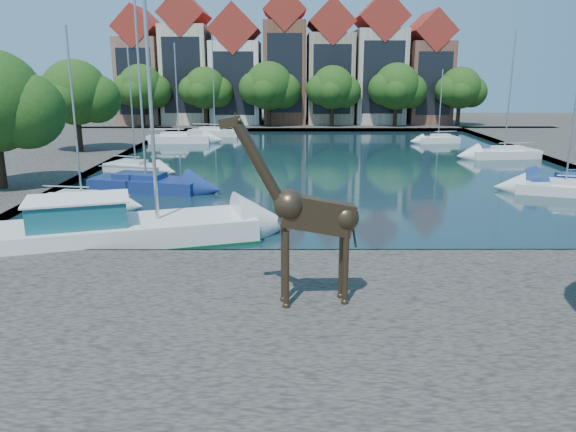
% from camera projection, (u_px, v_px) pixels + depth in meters
% --- Properties ---
extents(ground, '(160.00, 160.00, 0.00)m').
position_uv_depth(ground, '(380.00, 261.00, 22.66)').
color(ground, '#38332B').
rests_on(ground, ground).
extents(water_basin, '(38.00, 50.00, 0.08)m').
position_uv_depth(water_basin, '(333.00, 163.00, 45.87)').
color(water_basin, black).
rests_on(water_basin, ground).
extents(near_quay, '(50.00, 14.00, 0.50)m').
position_uv_depth(near_quay, '(420.00, 334.00, 15.82)').
color(near_quay, '#534F48').
rests_on(near_quay, ground).
extents(far_quay, '(60.00, 16.00, 0.50)m').
position_uv_depth(far_quay, '(314.00, 124.00, 76.77)').
color(far_quay, '#534F48').
rests_on(far_quay, ground).
extents(left_quay, '(14.00, 52.00, 0.50)m').
position_uv_depth(left_quay, '(27.00, 161.00, 45.76)').
color(left_quay, '#534F48').
rests_on(left_quay, ground).
extents(townhouse_west_end, '(5.44, 9.18, 14.93)m').
position_uv_depth(townhouse_west_end, '(143.00, 70.00, 74.90)').
color(townhouse_west_end, '#91624F').
rests_on(townhouse_west_end, far_quay).
extents(townhouse_west_mid, '(5.94, 9.18, 16.79)m').
position_uv_depth(townhouse_west_mid, '(187.00, 64.00, 74.70)').
color(townhouse_west_mid, beige).
rests_on(townhouse_west_mid, far_quay).
extents(townhouse_west_inner, '(6.43, 9.18, 15.15)m').
position_uv_depth(townhouse_west_inner, '(236.00, 71.00, 74.94)').
color(townhouse_west_inner, white).
rests_on(townhouse_west_inner, far_quay).
extents(townhouse_center, '(5.44, 9.18, 16.93)m').
position_uv_depth(townhouse_center, '(285.00, 63.00, 74.69)').
color(townhouse_center, brown).
rests_on(townhouse_center, far_quay).
extents(townhouse_east_inner, '(5.94, 9.18, 15.79)m').
position_uv_depth(townhouse_east_inner, '(330.00, 68.00, 74.87)').
color(townhouse_east_inner, tan).
rests_on(townhouse_east_inner, far_quay).
extents(townhouse_east_mid, '(6.43, 9.18, 16.65)m').
position_uv_depth(townhouse_east_mid, '(378.00, 65.00, 74.79)').
color(townhouse_east_mid, beige).
rests_on(townhouse_east_mid, far_quay).
extents(townhouse_east_end, '(5.44, 9.18, 14.43)m').
position_uv_depth(townhouse_east_end, '(427.00, 72.00, 75.06)').
color(townhouse_east_end, brown).
rests_on(townhouse_east_end, far_quay).
extents(far_tree_far_west, '(7.28, 5.60, 7.68)m').
position_uv_depth(far_tree_far_west, '(142.00, 88.00, 70.14)').
color(far_tree_far_west, '#332114').
rests_on(far_tree_far_west, far_quay).
extents(far_tree_west, '(6.76, 5.20, 7.36)m').
position_uv_depth(far_tree_west, '(206.00, 89.00, 70.19)').
color(far_tree_west, '#332114').
rests_on(far_tree_west, far_quay).
extents(far_tree_mid_west, '(7.80, 6.00, 8.00)m').
position_uv_depth(far_tree_mid_west, '(270.00, 88.00, 70.15)').
color(far_tree_mid_west, '#332114').
rests_on(far_tree_mid_west, far_quay).
extents(far_tree_mid_east, '(7.02, 5.40, 7.52)m').
position_uv_depth(far_tree_mid_east, '(333.00, 89.00, 70.21)').
color(far_tree_mid_east, '#332114').
rests_on(far_tree_mid_east, far_quay).
extents(far_tree_east, '(7.54, 5.80, 7.84)m').
position_uv_depth(far_tree_east, '(397.00, 88.00, 70.20)').
color(far_tree_east, '#332114').
rests_on(far_tree_east, far_quay).
extents(far_tree_far_east, '(6.76, 5.20, 7.36)m').
position_uv_depth(far_tree_far_east, '(461.00, 89.00, 70.26)').
color(far_tree_far_east, '#332114').
rests_on(far_tree_far_east, far_quay).
extents(side_tree_left_far, '(7.28, 5.60, 7.88)m').
position_uv_depth(side_tree_left_far, '(76.00, 95.00, 48.33)').
color(side_tree_left_far, '#332114').
rests_on(side_tree_left_far, left_quay).
extents(giraffe_statue, '(4.03, 1.03, 5.76)m').
position_uv_depth(giraffe_statue, '(307.00, 214.00, 16.66)').
color(giraffe_statue, '#392B1C').
rests_on(giraffe_statue, near_quay).
extents(motorsailer, '(11.50, 6.31, 11.11)m').
position_uv_depth(motorsailer, '(118.00, 226.00, 24.23)').
color(motorsailer, silver).
rests_on(motorsailer, water_basin).
extents(sailboat_left_a, '(5.04, 2.38, 9.61)m').
position_uv_depth(sailboat_left_a, '(82.00, 199.00, 30.77)').
color(sailboat_left_a, silver).
rests_on(sailboat_left_a, water_basin).
extents(sailboat_left_b, '(7.33, 3.99, 11.67)m').
position_uv_depth(sailboat_left_b, '(146.00, 181.00, 35.35)').
color(sailboat_left_b, navy).
rests_on(sailboat_left_b, water_basin).
extents(sailboat_left_c, '(5.04, 3.28, 8.98)m').
position_uv_depth(sailboat_left_c, '(136.00, 166.00, 41.69)').
color(sailboat_left_c, silver).
rests_on(sailboat_left_c, water_basin).
extents(sailboat_left_d, '(6.47, 2.47, 10.01)m').
position_uv_depth(sailboat_left_d, '(179.00, 137.00, 58.42)').
color(sailboat_left_d, white).
rests_on(sailboat_left_d, water_basin).
extents(sailboat_left_e, '(6.23, 3.37, 11.15)m').
position_uv_depth(sailboat_left_e, '(215.00, 131.00, 64.41)').
color(sailboat_left_e, silver).
rests_on(sailboat_left_e, water_basin).
extents(sailboat_right_a, '(6.02, 3.75, 9.37)m').
position_uv_depth(sailboat_right_a, '(565.00, 187.00, 34.20)').
color(sailboat_right_a, silver).
rests_on(sailboat_right_a, water_basin).
extents(sailboat_right_c, '(6.12, 2.72, 10.47)m').
position_uv_depth(sailboat_right_c, '(504.00, 152.00, 48.27)').
color(sailboat_right_c, silver).
rests_on(sailboat_right_c, water_basin).
extents(sailboat_right_d, '(4.47, 2.21, 7.43)m').
position_uv_depth(sailboat_right_d, '(438.00, 138.00, 58.22)').
color(sailboat_right_d, silver).
rests_on(sailboat_right_d, water_basin).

